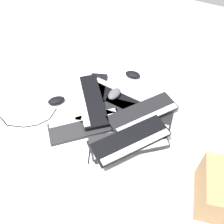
% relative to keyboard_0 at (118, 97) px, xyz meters
% --- Properties ---
extents(ground_plane, '(3.20, 3.20, 0.00)m').
position_rel_keyboard_0_xyz_m(ground_plane, '(-0.09, 0.03, -0.01)').
color(ground_plane, white).
extents(keyboard_0, '(0.19, 0.45, 0.03)m').
position_rel_keyboard_0_xyz_m(keyboard_0, '(0.00, 0.00, 0.00)').
color(keyboard_0, black).
rests_on(keyboard_0, ground).
extents(keyboard_1, '(0.46, 0.29, 0.03)m').
position_rel_keyboard_0_xyz_m(keyboard_1, '(-0.08, 0.15, 0.00)').
color(keyboard_1, black).
rests_on(keyboard_1, ground).
extents(keyboard_2, '(0.41, 0.42, 0.03)m').
position_rel_keyboard_0_xyz_m(keyboard_2, '(-0.30, 0.07, 0.00)').
color(keyboard_2, '#232326').
rests_on(keyboard_2, ground).
extents(keyboard_3, '(0.43, 0.40, 0.03)m').
position_rel_keyboard_0_xyz_m(keyboard_3, '(-0.28, -0.19, 0.00)').
color(keyboard_3, black).
rests_on(keyboard_3, ground).
extents(keyboard_4, '(0.21, 0.46, 0.03)m').
position_rel_keyboard_0_xyz_m(keyboard_4, '(-0.08, -0.17, 0.00)').
color(keyboard_4, black).
rests_on(keyboard_4, ground).
extents(keyboard_5, '(0.39, 0.44, 0.03)m').
position_rel_keyboard_0_xyz_m(keyboard_5, '(-0.30, -0.21, 0.03)').
color(keyboard_5, '#232326').
rests_on(keyboard_5, keyboard_3).
extents(keyboard_6, '(0.45, 0.38, 0.03)m').
position_rel_keyboard_0_xyz_m(keyboard_6, '(-0.30, -0.23, 0.06)').
color(keyboard_6, black).
rests_on(keyboard_6, keyboard_5).
extents(keyboard_7, '(0.45, 0.38, 0.03)m').
position_rel_keyboard_0_xyz_m(keyboard_7, '(-0.07, -0.21, 0.03)').
color(keyboard_7, black).
rests_on(keyboard_7, keyboard_4).
extents(keyboard_8, '(0.43, 0.40, 0.03)m').
position_rel_keyboard_0_xyz_m(keyboard_8, '(-0.13, 0.14, 0.03)').
color(keyboard_8, black).
rests_on(keyboard_8, keyboard_1).
extents(mouse_0, '(0.12, 0.08, 0.04)m').
position_rel_keyboard_0_xyz_m(mouse_0, '(-0.01, 0.02, 0.04)').
color(mouse_0, '#4C4C51').
rests_on(mouse_0, keyboard_0).
extents(mouse_1, '(0.07, 0.11, 0.04)m').
position_rel_keyboard_0_xyz_m(mouse_1, '(0.24, -0.00, 0.01)').
color(mouse_1, black).
rests_on(mouse_1, ground).
extents(mouse_2, '(0.12, 0.13, 0.04)m').
position_rel_keyboard_0_xyz_m(mouse_2, '(-0.03, 0.26, 0.01)').
color(mouse_2, black).
rests_on(mouse_2, ground).
extents(mouse_3, '(0.13, 0.12, 0.04)m').
position_rel_keyboard_0_xyz_m(mouse_3, '(-0.43, -0.41, 0.01)').
color(mouse_3, silver).
rests_on(mouse_3, ground).
extents(mouse_4, '(0.13, 0.12, 0.04)m').
position_rel_keyboard_0_xyz_m(mouse_4, '(-0.21, 0.35, 0.01)').
color(mouse_4, black).
rests_on(mouse_4, ground).
extents(cable_0, '(0.25, 0.70, 0.01)m').
position_rel_keyboard_0_xyz_m(cable_0, '(-0.42, 0.61, -0.01)').
color(cable_0, black).
rests_on(cable_0, ground).
extents(cable_1, '(0.57, 0.32, 0.01)m').
position_rel_keyboard_0_xyz_m(cable_1, '(-0.19, -0.06, -0.01)').
color(cable_1, black).
rests_on(cable_1, ground).
extents(cardboard_box, '(0.28, 0.22, 0.23)m').
position_rel_keyboard_0_xyz_m(cardboard_box, '(-0.39, -0.70, 0.10)').
color(cardboard_box, '#9E774C').
rests_on(cardboard_box, ground).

